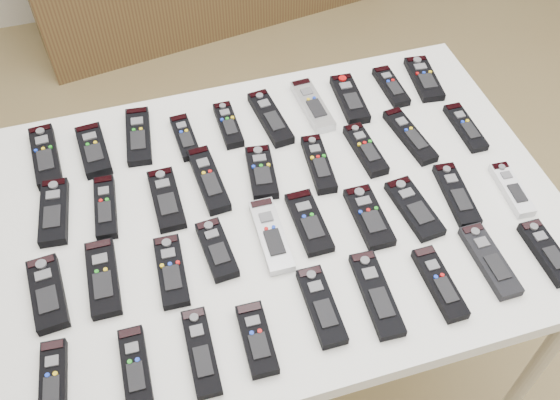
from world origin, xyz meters
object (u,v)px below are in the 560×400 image
object	(u,v)px
remote_25	(369,217)
remote_30	(135,368)
remote_1	(94,150)
remote_36	(490,260)
remote_27	(456,195)
remote_31	(201,352)
remote_2	(138,136)
remote_12	(166,199)
remote_10	(54,212)
remote_14	(262,172)
remote_13	(209,180)
remote_6	(312,106)
remote_4	(228,125)
remote_17	(410,136)
remote_21	(171,271)
remote_28	(512,189)
remote_15	(319,164)
remote_22	(217,250)
remote_19	(48,293)
remote_29	(53,382)
remote_35	(440,283)
remote_37	(547,252)
remote_9	(424,79)
remote_23	(271,235)
remote_32	(257,339)
remote_34	(376,294)
remote_3	(185,137)
remote_11	(105,207)
table	(280,221)
remote_24	(309,222)
remote_33	(321,306)
remote_0	(46,156)
remote_20	(103,278)
remote_8	(391,87)
remote_26	(414,208)
remote_18	(465,127)

from	to	relation	value
remote_25	remote_30	distance (m)	0.58
remote_1	remote_36	world-z (taller)	remote_1
remote_27	remote_31	world-z (taller)	same
remote_2	remote_12	world-z (taller)	same
remote_10	remote_14	size ratio (longest dim) A/B	1.14
remote_13	remote_27	world-z (taller)	remote_13
remote_6	remote_4	bearing A→B (deg)	178.69
remote_17	remote_14	bearing A→B (deg)	174.93
remote_21	remote_10	bearing A→B (deg)	136.80
remote_28	remote_15	bearing A→B (deg)	157.31
remote_22	remote_19	bearing A→B (deg)	176.98
remote_29	remote_35	xyz separation A→B (m)	(0.76, -0.01, 0.00)
remote_21	remote_37	xyz separation A→B (m)	(0.76, -0.18, 0.00)
remote_2	remote_37	world-z (taller)	remote_37
remote_6	remote_9	world-z (taller)	remote_6
remote_28	remote_35	world-z (taller)	remote_35
remote_12	remote_31	world-z (taller)	same
remote_23	remote_32	xyz separation A→B (m)	(-0.09, -0.23, 0.00)
remote_28	remote_34	distance (m)	0.43
remote_4	remote_31	bearing A→B (deg)	-108.55
remote_25	remote_30	xyz separation A→B (m)	(-0.54, -0.21, -0.00)
remote_3	remote_22	distance (m)	0.35
remote_29	remote_17	bearing A→B (deg)	28.92
remote_23	remote_11	bearing A→B (deg)	152.75
table	remote_24	distance (m)	0.11
remote_12	remote_29	world-z (taller)	same
remote_12	remote_33	xyz separation A→B (m)	(0.24, -0.36, 0.00)
remote_15	remote_0	bearing A→B (deg)	165.70
remote_13	remote_14	distance (m)	0.12
remote_12	remote_30	bearing A→B (deg)	-108.46
remote_19	remote_21	size ratio (longest dim) A/B	1.00
remote_1	remote_21	distance (m)	0.41
remote_15	remote_30	distance (m)	0.62
remote_20	remote_34	xyz separation A→B (m)	(0.52, -0.19, -0.00)
remote_10	remote_4	bearing A→B (deg)	25.77
remote_4	remote_15	bearing A→B (deg)	-48.24
remote_2	remote_24	world-z (taller)	same
remote_1	remote_17	size ratio (longest dim) A/B	0.87
remote_37	remote_17	bearing A→B (deg)	107.97
remote_15	remote_22	xyz separation A→B (m)	(-0.28, -0.17, -0.00)
remote_3	remote_8	bearing A→B (deg)	0.27
remote_26	remote_8	bearing A→B (deg)	68.41
remote_11	remote_18	world-z (taller)	remote_11
remote_14	remote_20	distance (m)	0.43
remote_10	remote_36	world-z (taller)	remote_10
remote_12	remote_29	distance (m)	0.46
remote_13	remote_34	world-z (taller)	remote_13
remote_25	remote_33	distance (m)	0.25
remote_6	remote_32	distance (m)	0.67
remote_14	remote_29	world-z (taller)	remote_14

